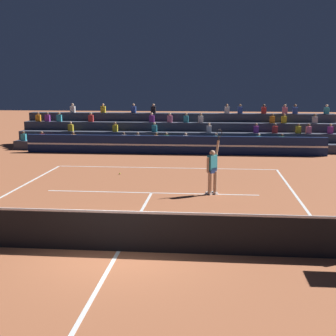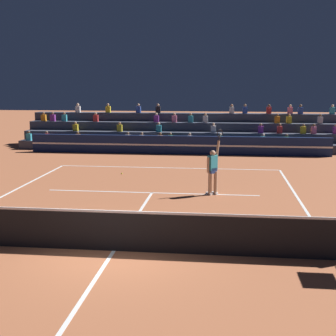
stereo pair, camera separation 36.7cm
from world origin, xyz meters
The scene contains 7 objects.
ground_plane centered at (0.00, 0.00, 0.00)m, with size 120.00×120.00×0.00m, color #AD603D.
court_lines centered at (0.00, 0.00, 0.00)m, with size 11.10×23.90×0.01m.
tennis_net centered at (0.00, 0.00, 0.54)m, with size 12.00×0.10×1.10m.
sponsor_banner_wall centered at (0.00, 16.61, 0.55)m, with size 18.00×0.26×1.10m.
bleacher_stand centered at (0.01, 19.78, 0.84)m, with size 20.68×3.80×2.83m.
tennis_player centered at (2.34, 6.41, 0.99)m, with size 0.63×0.64×2.50m.
tennis_ball centered at (-1.97, 10.01, 0.03)m, with size 0.07×0.07×0.07m, color #C6DB33.
Camera 2 is at (2.68, -11.06, 4.19)m, focal length 50.00 mm.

